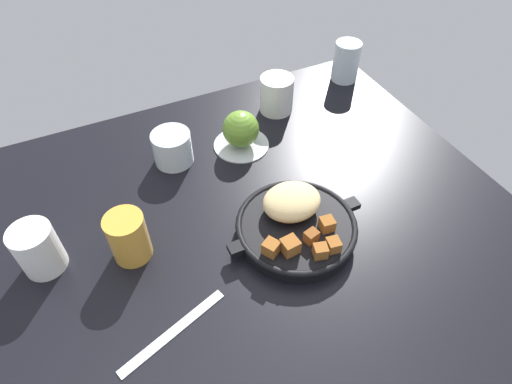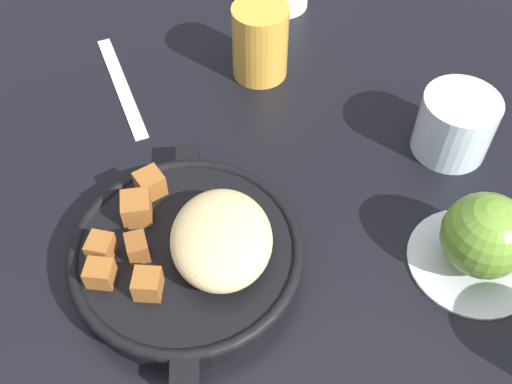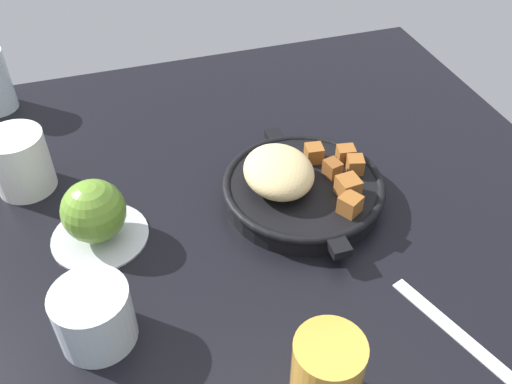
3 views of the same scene
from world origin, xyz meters
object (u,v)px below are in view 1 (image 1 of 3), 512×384
water_glass_tall (346,61)px  water_glass_short (172,148)px  red_apple (241,129)px  cast_iron_skillet (296,223)px  ceramic_mug_white (277,94)px  white_creamer_pitcher (38,249)px  juice_glass_amber (128,237)px  butter_knife (173,331)px

water_glass_tall → water_glass_short: (-50.78, -11.55, -1.57)cm
red_apple → water_glass_tall: 38.09cm
cast_iron_skillet → red_apple: size_ratio=3.29×
red_apple → ceramic_mug_white: ceramic_mug_white is taller
white_creamer_pitcher → juice_glass_amber: bearing=-15.8°
white_creamer_pitcher → red_apple: bearing=18.6°
white_creamer_pitcher → water_glass_short: white_creamer_pitcher is taller
butter_knife → water_glass_tall: water_glass_tall is taller
butter_knife → ceramic_mug_white: 60.18cm
butter_knife → white_creamer_pitcher: 26.80cm
white_creamer_pitcher → juice_glass_amber: size_ratio=0.99×
water_glass_tall → water_glass_short: water_glass_tall is taller
cast_iron_skillet → ceramic_mug_white: (14.35, 35.34, 1.76)cm
red_apple → butter_knife: 45.21cm
red_apple → butter_knife: bearing=-127.5°
white_creamer_pitcher → water_glass_short: 32.55cm
cast_iron_skillet → ceramic_mug_white: 38.18cm
red_apple → juice_glass_amber: 34.54cm
red_apple → butter_knife: (-27.41, -35.68, -4.41)cm
cast_iron_skillet → juice_glass_amber: 29.18cm
ceramic_mug_white → red_apple: bearing=-146.8°
water_glass_tall → juice_glass_amber: 72.22cm
cast_iron_skillet → white_creamer_pitcher: white_creamer_pitcher is taller
red_apple → water_glass_short: size_ratio=0.97×
red_apple → white_creamer_pitcher: 45.65cm
white_creamer_pitcher → water_glass_short: bearing=29.7°
cast_iron_skillet → ceramic_mug_white: bearing=67.9°
butter_knife → water_glass_short: (12.38, 37.27, 3.37)cm
juice_glass_amber → cast_iron_skillet: bearing=-16.4°
water_glass_short → butter_knife: bearing=-108.4°
cast_iron_skillet → water_glass_tall: (36.96, 39.89, 2.50)cm
cast_iron_skillet → white_creamer_pitcher: 43.85cm
water_glass_tall → red_apple: bearing=-159.8°
water_glass_short → juice_glass_amber: juice_glass_amber is taller
water_glass_short → juice_glass_amber: bearing=-125.0°
cast_iron_skillet → butter_knife: size_ratio=1.36×
juice_glass_amber → ceramic_mug_white: (42.29, 27.13, -0.24)cm
juice_glass_amber → water_glass_short: bearing=55.0°
cast_iron_skillet → ceramic_mug_white: ceramic_mug_white is taller
red_apple → ceramic_mug_white: size_ratio=0.91×
butter_knife → cast_iron_skillet: bearing=0.3°
red_apple → water_glass_short: red_apple is taller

